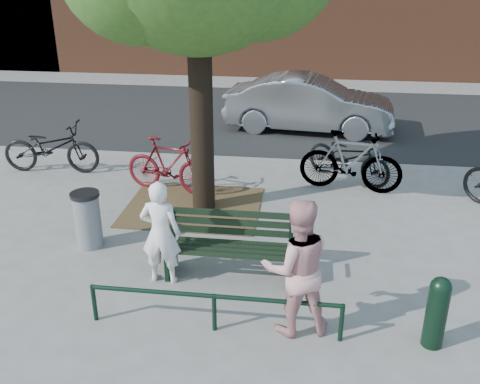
# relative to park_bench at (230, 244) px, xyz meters

# --- Properties ---
(ground) EXTENTS (90.00, 90.00, 0.00)m
(ground) POSITION_rel_park_bench_xyz_m (0.00, -0.08, -0.48)
(ground) COLOR gray
(ground) RESTS_ON ground
(dirt_pit) EXTENTS (2.40, 2.00, 0.02)m
(dirt_pit) POSITION_rel_park_bench_xyz_m (-1.00, 2.12, -0.47)
(dirt_pit) COLOR brown
(dirt_pit) RESTS_ON ground
(road) EXTENTS (40.00, 7.00, 0.01)m
(road) POSITION_rel_park_bench_xyz_m (0.00, 8.42, -0.47)
(road) COLOR black
(road) RESTS_ON ground
(park_bench) EXTENTS (1.74, 0.54, 0.97)m
(park_bench) POSITION_rel_park_bench_xyz_m (0.00, 0.00, 0.00)
(park_bench) COLOR black
(park_bench) RESTS_ON ground
(guard_railing) EXTENTS (3.06, 0.06, 0.51)m
(guard_railing) POSITION_rel_park_bench_xyz_m (0.00, -1.28, -0.08)
(guard_railing) COLOR black
(guard_railing) RESTS_ON ground
(person_left) EXTENTS (0.55, 0.36, 1.49)m
(person_left) POSITION_rel_park_bench_xyz_m (-0.90, -0.30, 0.27)
(person_left) COLOR white
(person_left) RESTS_ON ground
(person_right) EXTENTS (0.97, 0.84, 1.71)m
(person_right) POSITION_rel_park_bench_xyz_m (0.95, -1.13, 0.38)
(person_right) COLOR #D59592
(person_right) RESTS_ON ground
(bollard) EXTENTS (0.24, 0.24, 0.91)m
(bollard) POSITION_rel_park_bench_xyz_m (2.55, -1.21, 0.01)
(bollard) COLOR black
(bollard) RESTS_ON ground
(litter_bin) EXTENTS (0.44, 0.44, 0.90)m
(litter_bin) POSITION_rel_park_bench_xyz_m (-2.30, 0.52, -0.02)
(litter_bin) COLOR gray
(litter_bin) RESTS_ON ground
(bicycle_a) EXTENTS (2.07, 0.82, 1.07)m
(bicycle_a) POSITION_rel_park_bench_xyz_m (-4.30, 3.48, 0.06)
(bicycle_a) COLOR black
(bicycle_a) RESTS_ON ground
(bicycle_b) EXTENTS (1.86, 0.90, 1.07)m
(bicycle_b) POSITION_rel_park_bench_xyz_m (-1.60, 2.79, 0.06)
(bicycle_b) COLOR #510B10
(bicycle_b) RESTS_ON ground
(bicycle_c) EXTENTS (1.91, 1.60, 0.98)m
(bicycle_c) POSITION_rel_park_bench_xyz_m (1.84, 3.86, 0.01)
(bicycle_c) COLOR black
(bicycle_c) RESTS_ON ground
(bicycle_d) EXTENTS (2.02, 0.86, 1.18)m
(bicycle_d) POSITION_rel_park_bench_xyz_m (1.84, 3.31, 0.11)
(bicycle_d) COLOR gray
(bicycle_d) RESTS_ON ground
(parked_car) EXTENTS (4.44, 1.93, 1.42)m
(parked_car) POSITION_rel_park_bench_xyz_m (0.99, 7.19, 0.23)
(parked_car) COLOR gray
(parked_car) RESTS_ON ground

